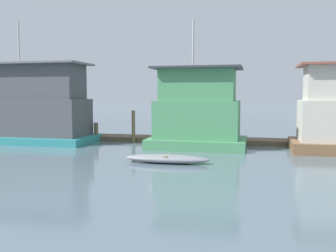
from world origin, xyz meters
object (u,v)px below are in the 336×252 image
Objects in this scene: houseboat_green at (198,112)px; houseboat_teal at (41,107)px; mooring_post_near_right at (133,126)px; mooring_post_near_left at (96,132)px; dinghy_grey at (167,159)px.

houseboat_teal is at bearing -179.82° from houseboat_green.
mooring_post_near_right reaches higher than mooring_post_near_left.
houseboat_green is 4.98m from mooring_post_near_right.
dinghy_grey is 9.75m from mooring_post_near_left.
houseboat_teal is 4.05m from mooring_post_near_left.
dinghy_grey is at bearing -28.64° from houseboat_teal.
houseboat_teal is 6.42m from mooring_post_near_right.
houseboat_teal is 6.38× the size of mooring_post_near_left.
dinghy_grey is 3.18× the size of mooring_post_near_left.
houseboat_green reaches higher than mooring_post_near_right.
houseboat_green is 5.99× the size of mooring_post_near_left.
houseboat_teal is 3.79× the size of mooring_post_near_right.
houseboat_green reaches higher than mooring_post_near_left.
houseboat_green is at bearing -10.66° from mooring_post_near_left.
mooring_post_near_left reaches higher than dinghy_grey.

